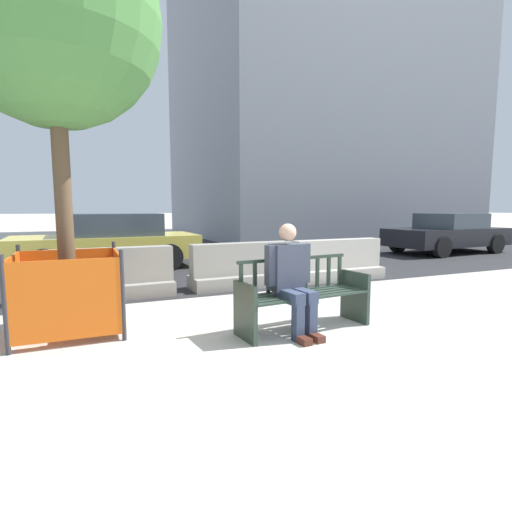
{
  "coord_description": "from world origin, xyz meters",
  "views": [
    {
      "loc": [
        -2.63,
        -3.72,
        1.51
      ],
      "look_at": [
        -0.18,
        1.95,
        0.75
      ],
      "focal_mm": 28.0,
      "sensor_mm": 36.0,
      "label": 1
    }
  ],
  "objects_px": {
    "construction_fence": "(69,290)",
    "jersey_barrier_centre": "(243,269)",
    "car_taxi_near": "(109,241)",
    "street_bench": "(303,298)",
    "seated_person": "(291,277)",
    "street_tree": "(53,20)",
    "jersey_barrier_left": "(112,278)",
    "car_sedan_mid": "(447,233)",
    "jersey_barrier_right": "(337,263)"
  },
  "relations": [
    {
      "from": "seated_person",
      "to": "car_sedan_mid",
      "type": "bearing_deg",
      "value": 31.77
    },
    {
      "from": "jersey_barrier_centre",
      "to": "construction_fence",
      "type": "height_order",
      "value": "construction_fence"
    },
    {
      "from": "jersey_barrier_left",
      "to": "jersey_barrier_right",
      "type": "xyz_separation_m",
      "value": [
        4.46,
        -0.02,
        0.0
      ]
    },
    {
      "from": "street_bench",
      "to": "seated_person",
      "type": "height_order",
      "value": "seated_person"
    },
    {
      "from": "jersey_barrier_centre",
      "to": "street_tree",
      "type": "distance_m",
      "value": 4.71
    },
    {
      "from": "street_tree",
      "to": "seated_person",
      "type": "bearing_deg",
      "value": -23.99
    },
    {
      "from": "construction_fence",
      "to": "car_taxi_near",
      "type": "relative_size",
      "value": 0.27
    },
    {
      "from": "car_taxi_near",
      "to": "car_sedan_mid",
      "type": "xyz_separation_m",
      "value": [
        10.48,
        -0.81,
        -0.03
      ]
    },
    {
      "from": "jersey_barrier_right",
      "to": "car_sedan_mid",
      "type": "relative_size",
      "value": 0.48
    },
    {
      "from": "car_sedan_mid",
      "to": "street_tree",
      "type": "bearing_deg",
      "value": -158.76
    },
    {
      "from": "street_bench",
      "to": "car_taxi_near",
      "type": "bearing_deg",
      "value": 107.07
    },
    {
      "from": "car_taxi_near",
      "to": "car_sedan_mid",
      "type": "height_order",
      "value": "car_taxi_near"
    },
    {
      "from": "street_bench",
      "to": "car_taxi_near",
      "type": "height_order",
      "value": "car_taxi_near"
    },
    {
      "from": "seated_person",
      "to": "street_tree",
      "type": "xyz_separation_m",
      "value": [
        -2.43,
        1.08,
        2.87
      ]
    },
    {
      "from": "street_tree",
      "to": "construction_fence",
      "type": "distance_m",
      "value": 3.04
    },
    {
      "from": "jersey_barrier_left",
      "to": "street_tree",
      "type": "bearing_deg",
      "value": -108.71
    },
    {
      "from": "seated_person",
      "to": "jersey_barrier_right",
      "type": "bearing_deg",
      "value": 47.01
    },
    {
      "from": "construction_fence",
      "to": "street_tree",
      "type": "bearing_deg",
      "value": 0.0
    },
    {
      "from": "street_bench",
      "to": "seated_person",
      "type": "bearing_deg",
      "value": -160.39
    },
    {
      "from": "seated_person",
      "to": "construction_fence",
      "type": "height_order",
      "value": "seated_person"
    },
    {
      "from": "jersey_barrier_centre",
      "to": "car_taxi_near",
      "type": "bearing_deg",
      "value": 122.84
    },
    {
      "from": "street_tree",
      "to": "construction_fence",
      "type": "relative_size",
      "value": 4.01
    },
    {
      "from": "street_bench",
      "to": "car_taxi_near",
      "type": "xyz_separation_m",
      "value": [
        -1.9,
        6.18,
        0.29
      ]
    },
    {
      "from": "seated_person",
      "to": "car_sedan_mid",
      "type": "distance_m",
      "value": 10.35
    },
    {
      "from": "jersey_barrier_centre",
      "to": "street_tree",
      "type": "bearing_deg",
      "value": -148.83
    },
    {
      "from": "street_bench",
      "to": "jersey_barrier_centre",
      "type": "bearing_deg",
      "value": 84.01
    },
    {
      "from": "jersey_barrier_left",
      "to": "car_sedan_mid",
      "type": "relative_size",
      "value": 0.48
    },
    {
      "from": "construction_fence",
      "to": "car_sedan_mid",
      "type": "xyz_separation_m",
      "value": [
        11.23,
        4.37,
        0.13
      ]
    },
    {
      "from": "construction_fence",
      "to": "car_sedan_mid",
      "type": "relative_size",
      "value": 0.28
    },
    {
      "from": "street_bench",
      "to": "jersey_barrier_right",
      "type": "xyz_separation_m",
      "value": [
        2.41,
        2.74,
        -0.06
      ]
    },
    {
      "from": "jersey_barrier_right",
      "to": "jersey_barrier_centre",
      "type": "bearing_deg",
      "value": 178.63
    },
    {
      "from": "construction_fence",
      "to": "jersey_barrier_centre",
      "type": "bearing_deg",
      "value": 31.17
    },
    {
      "from": "car_taxi_near",
      "to": "construction_fence",
      "type": "bearing_deg",
      "value": -98.28
    },
    {
      "from": "street_bench",
      "to": "jersey_barrier_right",
      "type": "bearing_deg",
      "value": 48.67
    },
    {
      "from": "jersey_barrier_right",
      "to": "street_tree",
      "type": "relative_size",
      "value": 0.42
    },
    {
      "from": "jersey_barrier_left",
      "to": "construction_fence",
      "type": "bearing_deg",
      "value": -108.71
    },
    {
      "from": "jersey_barrier_left",
      "to": "street_bench",
      "type": "bearing_deg",
      "value": -53.27
    },
    {
      "from": "jersey_barrier_right",
      "to": "car_taxi_near",
      "type": "bearing_deg",
      "value": 141.34
    },
    {
      "from": "seated_person",
      "to": "car_taxi_near",
      "type": "relative_size",
      "value": 0.3
    },
    {
      "from": "jersey_barrier_right",
      "to": "car_sedan_mid",
      "type": "height_order",
      "value": "car_sedan_mid"
    },
    {
      "from": "street_bench",
      "to": "car_sedan_mid",
      "type": "relative_size",
      "value": 0.41
    },
    {
      "from": "jersey_barrier_centre",
      "to": "jersey_barrier_left",
      "type": "height_order",
      "value": "same"
    },
    {
      "from": "street_tree",
      "to": "car_sedan_mid",
      "type": "relative_size",
      "value": 1.13
    },
    {
      "from": "seated_person",
      "to": "jersey_barrier_centre",
      "type": "bearing_deg",
      "value": 79.93
    },
    {
      "from": "jersey_barrier_left",
      "to": "car_taxi_near",
      "type": "distance_m",
      "value": 3.44
    },
    {
      "from": "street_tree",
      "to": "car_sedan_mid",
      "type": "distance_m",
      "value": 12.4
    },
    {
      "from": "jersey_barrier_right",
      "to": "construction_fence",
      "type": "xyz_separation_m",
      "value": [
        -5.06,
        -1.73,
        0.18
      ]
    },
    {
      "from": "street_bench",
      "to": "jersey_barrier_left",
      "type": "bearing_deg",
      "value": 126.73
    },
    {
      "from": "jersey_barrier_right",
      "to": "car_taxi_near",
      "type": "xyz_separation_m",
      "value": [
        -4.3,
        3.44,
        0.34
      ]
    },
    {
      "from": "jersey_barrier_left",
      "to": "car_taxi_near",
      "type": "relative_size",
      "value": 0.47
    }
  ]
}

